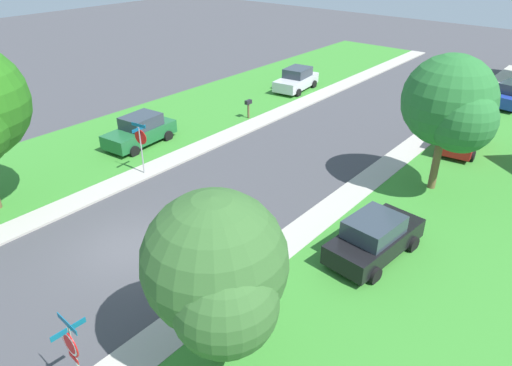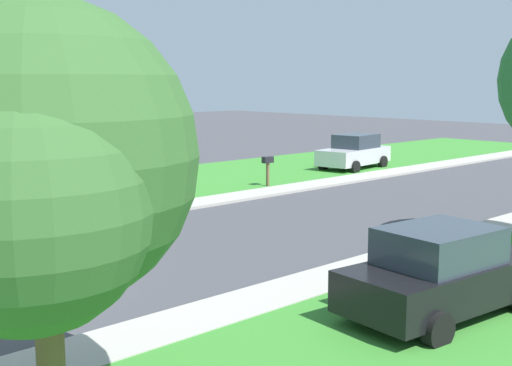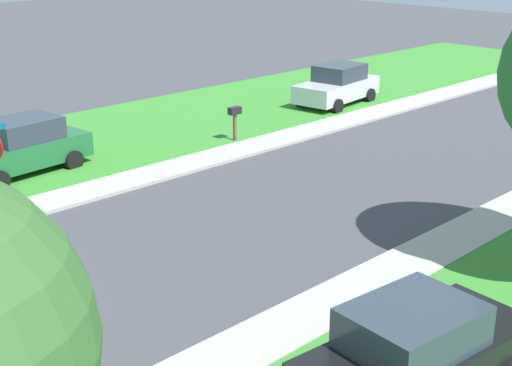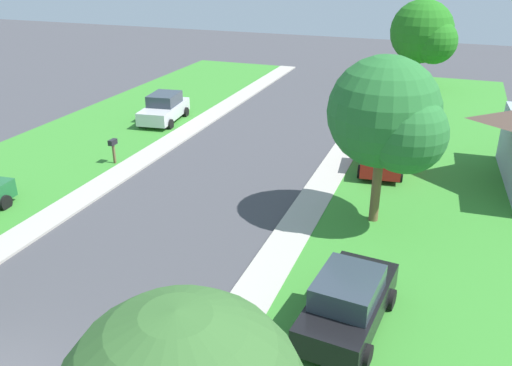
% 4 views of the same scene
% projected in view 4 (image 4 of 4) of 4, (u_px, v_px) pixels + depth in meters
% --- Properties ---
extents(sidewalk_east, '(1.40, 56.00, 0.10)m').
position_uv_depth(sidewalk_east, '(305.00, 214.00, 21.35)').
color(sidewalk_east, '#ADA89E').
rests_on(sidewalk_east, ground).
extents(lawn_east, '(8.00, 56.00, 0.08)m').
position_uv_depth(lawn_east, '(426.00, 234.00, 19.85)').
color(lawn_east, '#38842D').
rests_on(lawn_east, ground).
extents(sidewalk_west, '(1.40, 56.00, 0.10)m').
position_uv_depth(sidewalk_west, '(108.00, 181.00, 24.35)').
color(sidewalk_west, '#ADA89E').
rests_on(sidewalk_west, ground).
extents(lawn_west, '(8.00, 56.00, 0.08)m').
position_uv_depth(lawn_west, '(26.00, 168.00, 25.86)').
color(lawn_west, '#38842D').
rests_on(lawn_west, ground).
extents(car_silver_kerbside_mid, '(2.44, 4.49, 1.76)m').
position_uv_depth(car_silver_kerbside_mid, '(164.00, 108.00, 32.61)').
color(car_silver_kerbside_mid, silver).
rests_on(car_silver_kerbside_mid, ground).
extents(car_black_near_corner, '(2.36, 4.46, 1.76)m').
position_uv_depth(car_black_near_corner, '(348.00, 301.00, 14.65)').
color(car_black_near_corner, black).
rests_on(car_black_near_corner, ground).
extents(car_blue_driveway_right, '(2.46, 4.50, 1.76)m').
position_uv_depth(car_blue_driveway_right, '(409.00, 102.00, 33.88)').
color(car_blue_driveway_right, '#1E389E').
rests_on(car_blue_driveway_right, ground).
extents(car_red_across_road, '(2.40, 4.47, 1.76)m').
position_uv_depth(car_red_across_road, '(382.00, 153.00, 25.39)').
color(car_red_across_road, red).
rests_on(car_red_across_road, ground).
extents(tree_sidewalk_far, '(4.40, 4.10, 6.49)m').
position_uv_depth(tree_sidewalk_far, '(389.00, 118.00, 18.90)').
color(tree_sidewalk_far, brown).
rests_on(tree_sidewalk_far, ground).
extents(tree_across_left, '(5.00, 4.65, 6.59)m').
position_uv_depth(tree_across_left, '(425.00, 34.00, 39.26)').
color(tree_across_left, brown).
rests_on(tree_across_left, ground).
extents(mailbox, '(0.25, 0.48, 1.31)m').
position_uv_depth(mailbox, '(113.00, 145.00, 25.98)').
color(mailbox, brown).
rests_on(mailbox, ground).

